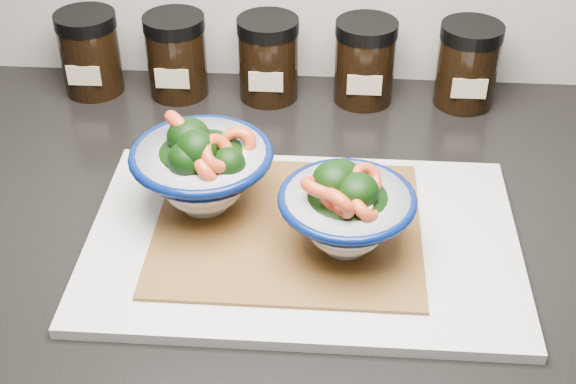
# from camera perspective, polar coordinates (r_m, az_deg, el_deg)

# --- Properties ---
(countertop) EXTENTS (3.50, 0.60, 0.04)m
(countertop) POSITION_cam_1_polar(r_m,az_deg,el_deg) (0.93, -7.26, -1.40)
(countertop) COLOR black
(countertop) RESTS_ON cabinet
(cutting_board) EXTENTS (0.45, 0.30, 0.01)m
(cutting_board) POSITION_cam_1_polar(r_m,az_deg,el_deg) (0.85, 1.06, -3.48)
(cutting_board) COLOR silver
(cutting_board) RESTS_ON countertop
(bamboo_mat) EXTENTS (0.28, 0.24, 0.00)m
(bamboo_mat) POSITION_cam_1_polar(r_m,az_deg,el_deg) (0.85, 0.00, -2.49)
(bamboo_mat) COLOR #95622C
(bamboo_mat) RESTS_ON cutting_board
(bowl_left) EXTENTS (0.15, 0.15, 0.11)m
(bowl_left) POSITION_cam_1_polar(r_m,az_deg,el_deg) (0.85, -6.12, 1.72)
(bowl_left) COLOR white
(bowl_left) RESTS_ON bamboo_mat
(bowl_right) EXTENTS (0.14, 0.14, 0.10)m
(bowl_right) POSITION_cam_1_polar(r_m,az_deg,el_deg) (0.80, 4.18, -1.29)
(bowl_right) COLOR white
(bowl_right) RESTS_ON bamboo_mat
(spice_jar_a) EXTENTS (0.08, 0.08, 0.11)m
(spice_jar_a) POSITION_cam_1_polar(r_m,az_deg,el_deg) (1.13, -13.90, 9.59)
(spice_jar_a) COLOR black
(spice_jar_a) RESTS_ON countertop
(spice_jar_b) EXTENTS (0.08, 0.08, 0.11)m
(spice_jar_b) POSITION_cam_1_polar(r_m,az_deg,el_deg) (1.10, -7.93, 9.59)
(spice_jar_b) COLOR black
(spice_jar_b) RESTS_ON countertop
(spice_jar_c) EXTENTS (0.08, 0.08, 0.11)m
(spice_jar_c) POSITION_cam_1_polar(r_m,az_deg,el_deg) (1.08, -1.41, 9.47)
(spice_jar_c) COLOR black
(spice_jar_c) RESTS_ON countertop
(spice_jar_d) EXTENTS (0.08, 0.08, 0.11)m
(spice_jar_d) POSITION_cam_1_polar(r_m,az_deg,el_deg) (1.08, 5.48, 9.22)
(spice_jar_d) COLOR black
(spice_jar_d) RESTS_ON countertop
(spice_jar_e) EXTENTS (0.08, 0.08, 0.11)m
(spice_jar_e) POSITION_cam_1_polar(r_m,az_deg,el_deg) (1.09, 12.64, 8.82)
(spice_jar_e) COLOR black
(spice_jar_e) RESTS_ON countertop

